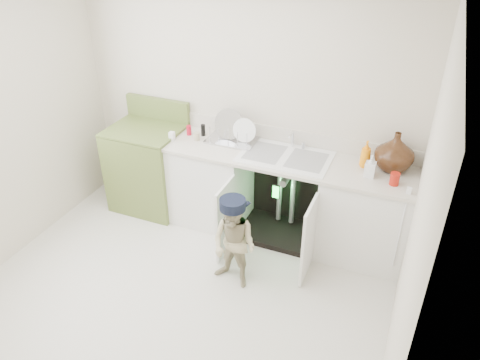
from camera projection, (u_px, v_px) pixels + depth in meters
name	position (u px, v px, depth m)	size (l,w,h in m)	color
ground	(178.00, 296.00, 4.08)	(3.50, 3.50, 0.00)	beige
room_shell	(166.00, 173.00, 3.44)	(6.00, 5.50, 1.26)	beige
counter_run	(287.00, 194.00, 4.60)	(2.44, 1.02, 1.26)	silver
avocado_stove	(149.00, 166.00, 5.09)	(0.75, 0.65, 1.16)	olive
repair_worker	(234.00, 243.00, 4.01)	(0.47, 0.71, 0.87)	tan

